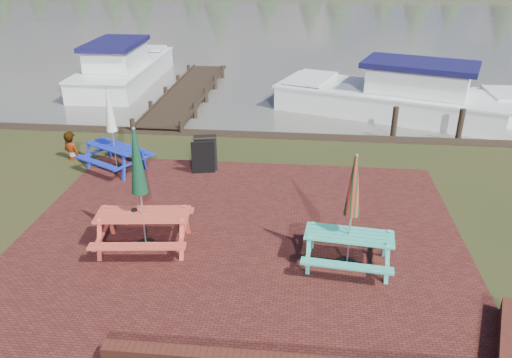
{
  "coord_description": "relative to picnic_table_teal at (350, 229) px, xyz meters",
  "views": [
    {
      "loc": [
        1.22,
        -7.74,
        5.41
      ],
      "look_at": [
        0.25,
        1.62,
        1.0
      ],
      "focal_mm": 35.0,
      "sensor_mm": 36.0,
      "label": 1
    }
  ],
  "objects": [
    {
      "name": "boat_near",
      "position": [
        2.27,
        10.09,
        -0.33
      ],
      "size": [
        8.52,
        5.32,
        2.18
      ],
      "rotation": [
        0.0,
        0.0,
        1.23
      ],
      "color": "silver",
      "rests_on": "ground"
    },
    {
      "name": "picnic_table_blue",
      "position": [
        -5.83,
        3.84,
        -0.01
      ],
      "size": [
        2.07,
        2.0,
        2.2
      ],
      "rotation": [
        0.0,
        0.0,
        -0.51
      ],
      "color": "#1526A4",
      "rests_on": "ground"
    },
    {
      "name": "water",
      "position": [
        -2.11,
        36.86,
        -0.78
      ],
      "size": [
        120.0,
        60.0,
        0.02
      ],
      "primitive_type": "cube",
      "color": "#4D4A42",
      "rests_on": "ground"
    },
    {
      "name": "picnic_table_red",
      "position": [
        -3.91,
        0.23,
        0.09
      ],
      "size": [
        1.95,
        1.77,
        2.47
      ],
      "rotation": [
        0.0,
        0.0,
        0.11
      ],
      "color": "#B9402F",
      "rests_on": "ground"
    },
    {
      "name": "chalkboard",
      "position": [
        -3.45,
        3.87,
        -0.28
      ],
      "size": [
        0.63,
        0.68,
        0.96
      ],
      "rotation": [
        0.0,
        0.0,
        0.21
      ],
      "color": "black",
      "rests_on": "ground"
    },
    {
      "name": "jetty",
      "position": [
        -5.61,
        11.14,
        -0.66
      ],
      "size": [
        1.76,
        9.08,
        1.0
      ],
      "color": "black",
      "rests_on": "ground"
    },
    {
      "name": "person",
      "position": [
        -7.31,
        4.4,
        0.02
      ],
      "size": [
        0.69,
        0.58,
        1.59
      ],
      "primitive_type": "imported",
      "rotation": [
        0.0,
        0.0,
        2.72
      ],
      "color": "gray",
      "rests_on": "ground"
    },
    {
      "name": "picnic_table_teal",
      "position": [
        0.0,
        0.0,
        0.0
      ],
      "size": [
        1.74,
        1.58,
        2.22
      ],
      "rotation": [
        0.0,
        0.0,
        -0.11
      ],
      "color": "teal",
      "rests_on": "ground"
    },
    {
      "name": "ground",
      "position": [
        -2.11,
        -0.14,
        -0.78
      ],
      "size": [
        120.0,
        120.0,
        0.0
      ],
      "primitive_type": "plane",
      "color": "black",
      "rests_on": "ground"
    },
    {
      "name": "paving",
      "position": [
        -2.11,
        0.86,
        -0.77
      ],
      "size": [
        9.0,
        7.5,
        0.02
      ],
      "primitive_type": "cube",
      "color": "#3C1513",
      "rests_on": "ground"
    },
    {
      "name": "boat_jetty",
      "position": [
        -8.98,
        13.41,
        -0.33
      ],
      "size": [
        2.75,
        7.6,
        2.19
      ],
      "rotation": [
        0.0,
        0.0,
        0.02
      ],
      "color": "silver",
      "rests_on": "ground"
    }
  ]
}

